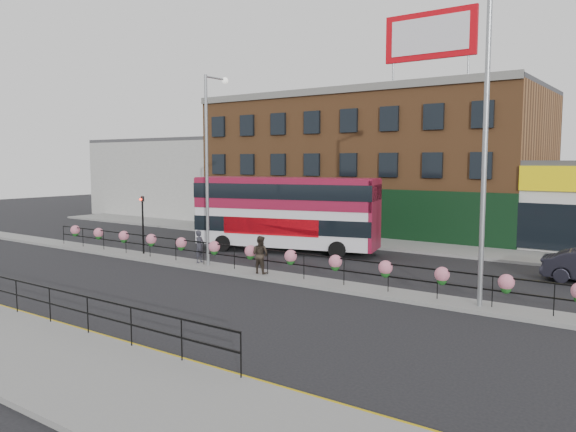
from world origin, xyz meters
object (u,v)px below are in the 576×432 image
Objects in this scene: pedestrian_b at (260,255)px; lamp_column_west at (210,153)px; pedestrian_a at (200,247)px; double_decker_bus at (286,206)px; lamp_column_east at (488,115)px.

lamp_column_west is (-3.38, 0.34, 4.63)m from pedestrian_b.
pedestrian_a is 4.18m from pedestrian_b.
double_decker_bus is 0.97× the size of lamp_column_east.
double_decker_bus is 1.18× the size of lamp_column_west.
pedestrian_a is 0.18× the size of lamp_column_west.
pedestrian_b reaches higher than pedestrian_a.
double_decker_bus is 6.34m from pedestrian_a.
pedestrian_b is (3.10, -6.34, -1.64)m from double_decker_bus.
double_decker_bus is 6.33× the size of pedestrian_b.
lamp_column_east reaches higher than pedestrian_b.
double_decker_bus is at bearing 87.34° from lamp_column_west.
lamp_column_east is (14.12, -0.06, 5.91)m from pedestrian_a.
double_decker_bus is 15.00m from lamp_column_east.
lamp_column_east is at bearing -0.33° from lamp_column_west.
lamp_column_west is 0.82× the size of lamp_column_east.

